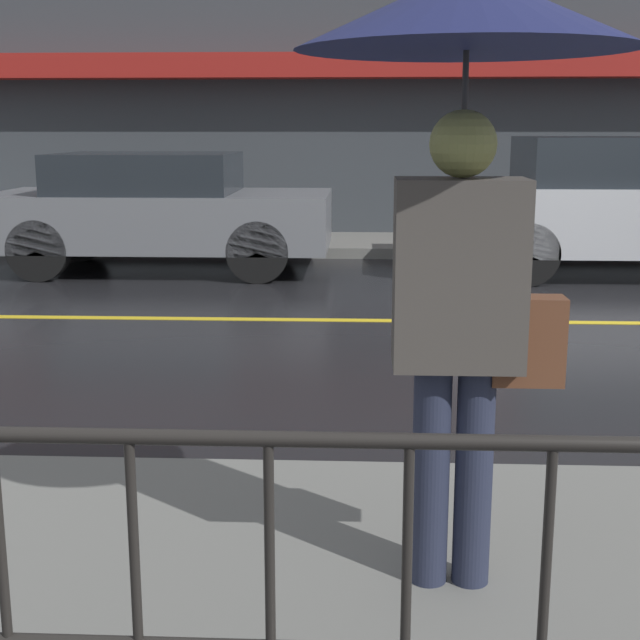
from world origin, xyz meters
TOP-DOWN VIEW (x-y plane):
  - ground_plane at (0.00, 0.00)m, footprint 80.00×80.00m
  - sidewalk_far at (0.00, 4.81)m, footprint 28.00×1.89m
  - lane_marking at (0.00, 0.00)m, footprint 25.20×0.12m
  - building_storefront at (0.00, 5.88)m, footprint 28.00×0.85m
  - pedestrian at (-1.63, -5.01)m, footprint 1.09×1.09m
  - car_grey at (-4.42, 2.77)m, footprint 4.06×1.80m
  - car_silver at (1.22, 2.77)m, footprint 4.47×1.90m

SIDE VIEW (x-z plane):
  - ground_plane at x=0.00m, z-range 0.00..0.00m
  - lane_marking at x=0.00m, z-range 0.00..0.01m
  - sidewalk_far at x=0.00m, z-range 0.00..0.14m
  - car_grey at x=-4.42m, z-range 0.03..1.46m
  - car_silver at x=1.22m, z-range 0.02..1.64m
  - pedestrian at x=-1.63m, z-range 0.78..2.84m
  - building_storefront at x=0.00m, z-range -0.03..6.26m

